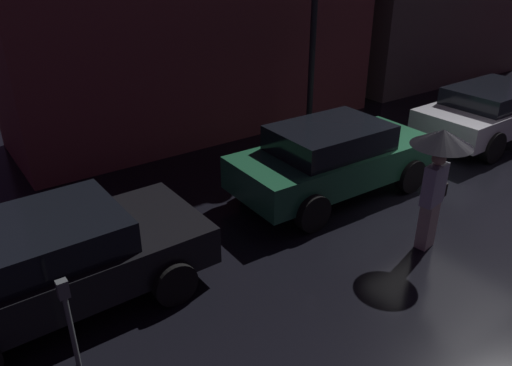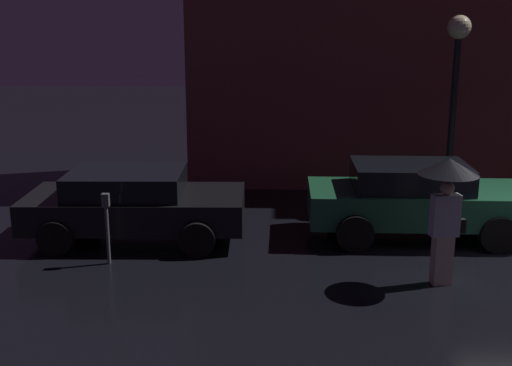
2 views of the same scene
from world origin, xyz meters
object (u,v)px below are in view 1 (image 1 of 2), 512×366
Objects in this scene: parked_car_green at (333,157)px; street_lamp_near at (314,11)px; pedestrian_with_umbrella at (439,160)px; parking_meter at (68,315)px; parked_car_black at (54,259)px; parked_car_silver at (494,110)px.

parked_car_green is 1.00× the size of street_lamp_near.
parking_meter is at bearing 163.00° from pedestrian_with_umbrella.
parked_car_green reaches higher than parked_car_black.
parking_meter is 0.30× the size of street_lamp_near.
parking_meter is (-0.18, -1.29, 0.06)m from parked_car_black.
street_lamp_near is (1.16, 2.06, 2.38)m from parked_car_green.
parked_car_silver is 10.88m from parking_meter.
parked_car_black is 7.31m from street_lamp_near.
parked_car_silver reaches higher than parked_car_black.
parking_meter is at bearing -173.56° from parked_car_silver.
pedestrian_with_umbrella reaches higher than parked_car_green.
parked_car_silver is 1.07× the size of street_lamp_near.
parked_car_silver is at bearing -27.67° from street_lamp_near.
parking_meter is (-5.44, 0.72, -0.76)m from pedestrian_with_umbrella.
parked_car_green is (5.32, 0.28, 0.05)m from parked_car_black.
parked_car_silver is 2.19× the size of pedestrian_with_umbrella.
parked_car_black is at bearing 179.64° from parked_car_silver.
parked_car_black is at bearing 82.00° from parking_meter.
parking_meter is at bearing -99.13° from parked_car_black.
parking_meter is 7.95m from street_lamp_near.
parked_car_black is 1.31m from parking_meter.
pedestrian_with_umbrella is 0.49× the size of street_lamp_near.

